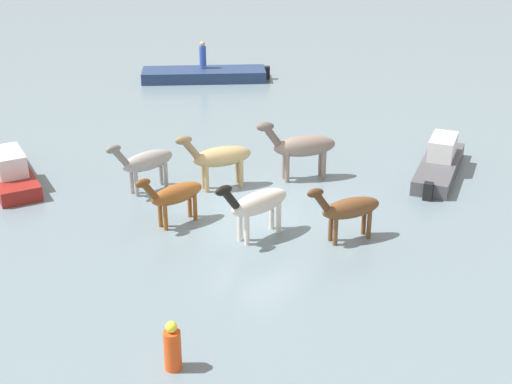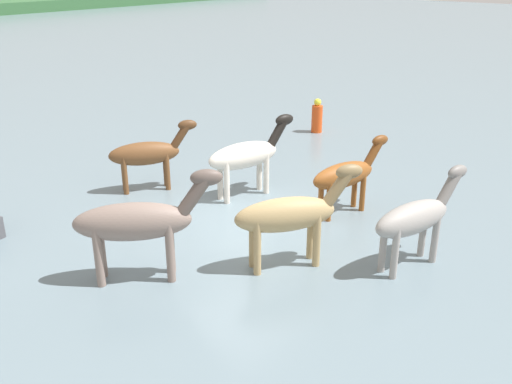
{
  "view_description": "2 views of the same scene",
  "coord_description": "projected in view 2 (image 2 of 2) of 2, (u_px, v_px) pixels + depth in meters",
  "views": [
    {
      "loc": [
        16.12,
        11.14,
        9.53
      ],
      "look_at": [
        0.63,
        0.48,
        0.98
      ],
      "focal_mm": 51.1,
      "sensor_mm": 36.0,
      "label": 1
    },
    {
      "loc": [
        -8.43,
        -7.5,
        5.4
      ],
      "look_at": [
        0.4,
        -0.08,
        0.67
      ],
      "focal_mm": 39.86,
      "sensor_mm": 36.0,
      "label": 2
    }
  ],
  "objects": [
    {
      "name": "horse_dark_mare",
      "position": [
        148.0,
        154.0,
        14.03
      ],
      "size": [
        2.04,
        1.51,
        1.73
      ],
      "rotation": [
        0.0,
        0.0,
        5.7
      ],
      "color": "brown",
      "rests_on": "ground_plane"
    },
    {
      "name": "horse_rear_stallion",
      "position": [
        138.0,
        222.0,
        9.96
      ],
      "size": [
        2.23,
        2.09,
        2.06
      ],
      "rotation": [
        0.0,
        0.0,
        5.54
      ],
      "color": "gray",
      "rests_on": "ground_plane"
    },
    {
      "name": "buoy_channel_marker",
      "position": [
        317.0,
        117.0,
        18.99
      ],
      "size": [
        0.36,
        0.36,
        1.14
      ],
      "color": "#E54C19",
      "rests_on": "ground_plane"
    },
    {
      "name": "horse_dun_straggler",
      "position": [
        246.0,
        155.0,
        13.64
      ],
      "size": [
        2.43,
        1.07,
        1.89
      ],
      "rotation": [
        0.0,
        0.0,
        6.0
      ],
      "color": "silver",
      "rests_on": "ground_plane"
    },
    {
      "name": "horse_gray_outer",
      "position": [
        346.0,
        175.0,
        12.72
      ],
      "size": [
        2.17,
        0.95,
        1.68
      ],
      "rotation": [
        0.0,
        0.0,
        6.0
      ],
      "color": "brown",
      "rests_on": "ground_plane"
    },
    {
      "name": "horse_mid_herd",
      "position": [
        290.0,
        214.0,
        10.43
      ],
      "size": [
        2.26,
        1.7,
        1.92
      ],
      "rotation": [
        0.0,
        0.0,
        5.69
      ],
      "color": "tan",
      "rests_on": "ground_plane"
    },
    {
      "name": "horse_pinto_flank",
      "position": [
        415.0,
        218.0,
        10.45
      ],
      "size": [
        2.32,
        1.01,
        1.8
      ],
      "rotation": [
        0.0,
        0.0,
        6.01
      ],
      "color": "#9E9993",
      "rests_on": "ground_plane"
    },
    {
      "name": "ground_plane",
      "position": [
        241.0,
        224.0,
        12.49
      ],
      "size": [
        144.99,
        144.99,
        0.0
      ],
      "primitive_type": "plane",
      "color": "slate"
    }
  ]
}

